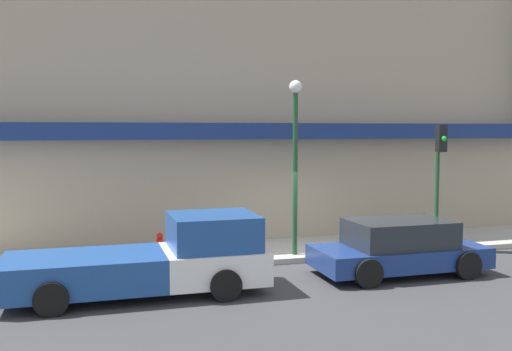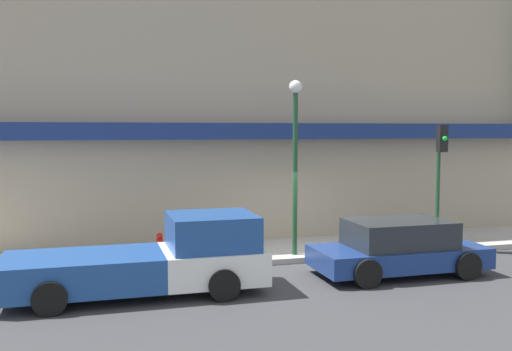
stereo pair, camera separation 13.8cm
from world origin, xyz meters
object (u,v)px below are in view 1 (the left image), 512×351
object	(u,v)px
street_lamp	(295,145)
traffic_light	(439,163)
fire_hydrant	(160,246)
parked_car	(399,248)
pickup_truck	(156,260)

from	to	relation	value
street_lamp	traffic_light	xyz separation A→B (m)	(4.60, -0.04, -0.59)
fire_hydrant	street_lamp	bearing A→B (deg)	-7.23
fire_hydrant	traffic_light	bearing A→B (deg)	-3.54
fire_hydrant	street_lamp	xyz separation A→B (m)	(3.72, -0.47, 2.74)
parked_car	fire_hydrant	world-z (taller)	parked_car
street_lamp	pickup_truck	bearing A→B (deg)	-151.57
fire_hydrant	street_lamp	world-z (taller)	street_lamp
parked_car	street_lamp	bearing A→B (deg)	133.95
fire_hydrant	street_lamp	distance (m)	4.64
pickup_truck	fire_hydrant	world-z (taller)	pickup_truck
street_lamp	traffic_light	bearing A→B (deg)	-0.53
parked_car	traffic_light	size ratio (longest dim) A/B	1.19
pickup_truck	parked_car	bearing A→B (deg)	-1.34
street_lamp	traffic_light	world-z (taller)	street_lamp
parked_car	street_lamp	distance (m)	3.94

